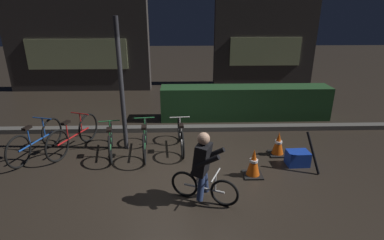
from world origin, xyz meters
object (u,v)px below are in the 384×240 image
Objects in this scene: parked_bike_center_right at (145,139)px; traffic_cone_near at (254,163)px; traffic_cone_far at (278,144)px; parked_bike_center_left at (111,141)px; closed_umbrella at (313,153)px; parked_bike_left_mid at (74,136)px; cyclist at (203,167)px; street_post at (121,87)px; blue_crate at (298,158)px; parked_bike_right_mid at (181,136)px; parked_bike_leftmost at (36,141)px.

parked_bike_center_right is 2.89× the size of traffic_cone_near.
parked_bike_center_left is at bearing 177.68° from traffic_cone_far.
closed_umbrella is (4.13, -0.87, 0.07)m from parked_bike_center_left.
parked_bike_left_mid is 5.10m from closed_umbrella.
cyclist is at bearing -137.34° from traffic_cone_far.
parked_bike_center_right is (0.47, -0.27, -1.11)m from street_post.
blue_crate is at bearing -79.65° from parked_bike_left_mid.
parked_bike_right_mid is 1.78× the size of closed_umbrella.
parked_bike_center_right is (2.33, 0.06, -0.02)m from parked_bike_leftmost.
street_post is at bearing 80.95° from parked_bike_right_mid.
closed_umbrella is at bearing -57.52° from traffic_cone_far.
parked_bike_left_mid is at bearing 78.34° from parked_bike_center_right.
parked_bike_left_mid reaches higher than traffic_cone_far.
parked_bike_leftmost is at bearing 167.88° from traffic_cone_near.
cyclist is 2.39m from closed_umbrella.
traffic_cone_near is 1.14m from traffic_cone_far.
parked_bike_left_mid is at bearing 65.74° from parked_bike_center_left.
parked_bike_right_mid is 2.69× the size of traffic_cone_near.
cyclist reaches higher than traffic_cone_far.
traffic_cone_far is at bearing 66.04° from cyclist.
parked_bike_leftmost reaches higher than blue_crate.
parked_bike_center_left is 3.11m from traffic_cone_near.
parked_bike_center_right is at bearing 42.34° from closed_umbrella.
cyclist is (0.38, -1.95, 0.31)m from parked_bike_right_mid.
parked_bike_center_left reaches higher than traffic_cone_far.
traffic_cone_near is at bearing -158.38° from blue_crate.
parked_bike_center_right reaches higher than traffic_cone_near.
blue_crate is at bearing -59.82° from traffic_cone_far.
parked_bike_center_right is at bearing -73.13° from parked_bike_leftmost.
traffic_cone_near is at bearing -86.73° from parked_bike_leftmost.
parked_bike_left_mid is at bearing 168.15° from cyclist.
closed_umbrella is at bearing 7.16° from traffic_cone_near.
parked_bike_right_mid is at bearing -4.20° from street_post.
closed_umbrella is at bearing -109.66° from parked_bike_center_right.
parked_bike_left_mid is 2.94× the size of traffic_cone_near.
parked_bike_center_left and parked_bike_right_mid have the same top height.
street_post reaches higher than parked_bike_right_mid.
parked_bike_leftmost reaches higher than parked_bike_center_left.
parked_bike_left_mid is 1.02× the size of parked_bike_center_right.
traffic_cone_near is (2.18, -1.03, -0.07)m from parked_bike_center_right.
parked_bike_left_mid is 4.87m from blue_crate.
parked_bike_center_right is 3.69× the size of blue_crate.
parked_bike_left_mid is (-1.13, -0.09, -1.09)m from street_post.
street_post is 6.59× the size of blue_crate.
parked_bike_leftmost is 1.95× the size of closed_umbrella.
traffic_cone_far is (0.74, 0.87, -0.02)m from traffic_cone_near.
parked_bike_center_left is 2.65× the size of traffic_cone_near.
parked_bike_center_left is at bearing 171.11° from blue_crate.
parked_bike_center_right is 1.30× the size of cyclist.
street_post is at bearing 153.92° from traffic_cone_near.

